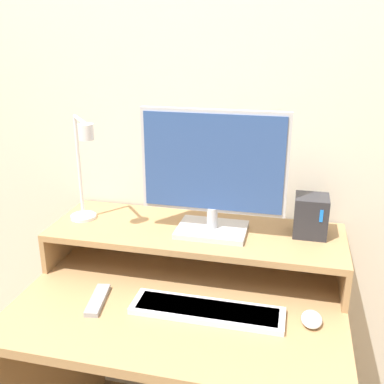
# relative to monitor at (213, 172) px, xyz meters

# --- Properties ---
(wall_back) EXTENTS (6.00, 0.05, 2.50)m
(wall_back) POSITION_rel_monitor_xyz_m (-0.06, 0.21, 0.12)
(wall_back) COLOR beige
(wall_back) RESTS_ON ground_plane
(desk) EXTENTS (1.01, 0.72, 0.77)m
(desk) POSITION_rel_monitor_xyz_m (-0.06, -0.18, -0.60)
(desk) COLOR #A87F51
(desk) RESTS_ON ground_plane
(monitor_shelf) EXTENTS (1.01, 0.34, 0.14)m
(monitor_shelf) POSITION_rel_monitor_xyz_m (-0.06, 0.01, -0.24)
(monitor_shelf) COLOR #A87F51
(monitor_shelf) RESTS_ON desk
(monitor) EXTENTS (0.48, 0.17, 0.42)m
(monitor) POSITION_rel_monitor_xyz_m (0.00, 0.00, 0.00)
(monitor) COLOR #BCBCC1
(monitor) RESTS_ON monitor_shelf
(desk_lamp) EXTENTS (0.17, 0.18, 0.38)m
(desk_lamp) POSITION_rel_monitor_xyz_m (-0.44, -0.04, -0.01)
(desk_lamp) COLOR silver
(desk_lamp) RESTS_ON monitor_shelf
(router_dock) EXTENTS (0.11, 0.11, 0.14)m
(router_dock) POSITION_rel_monitor_xyz_m (0.32, 0.06, -0.15)
(router_dock) COLOR #28282D
(router_dock) RESTS_ON monitor_shelf
(keyboard) EXTENTS (0.46, 0.12, 0.02)m
(keyboard) POSITION_rel_monitor_xyz_m (0.04, -0.26, -0.35)
(keyboard) COLOR silver
(keyboard) RESTS_ON desk
(mouse) EXTENTS (0.06, 0.09, 0.03)m
(mouse) POSITION_rel_monitor_xyz_m (0.34, -0.24, -0.35)
(mouse) COLOR silver
(mouse) RESTS_ON desk
(remote_control) EXTENTS (0.07, 0.17, 0.02)m
(remote_control) POSITION_rel_monitor_xyz_m (-0.30, -0.28, -0.35)
(remote_control) COLOR #99999E
(remote_control) RESTS_ON desk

